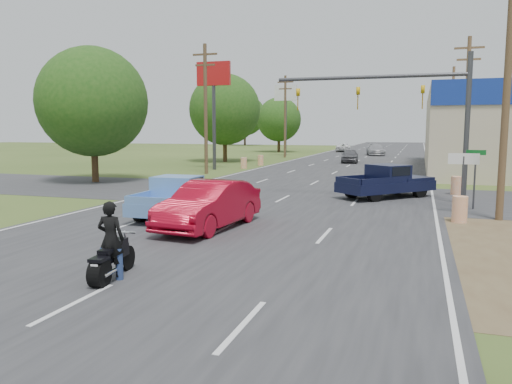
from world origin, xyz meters
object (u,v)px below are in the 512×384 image
(motorcycle, at_px, (111,261))
(distant_car_white, at_px, (343,148))
(red_convertible, at_px, (209,205))
(blue_pickup, at_px, (178,196))
(rider, at_px, (111,243))
(distant_car_grey, at_px, (350,156))
(distant_car_silver, at_px, (376,149))
(navy_pickup, at_px, (388,181))

(motorcycle, xyz_separation_m, distant_car_white, (-4.65, 68.31, 0.19))
(motorcycle, bearing_deg, red_convertible, 85.79)
(red_convertible, xyz_separation_m, blue_pickup, (-2.24, 1.97, -0.01))
(rider, height_order, blue_pickup, rider)
(distant_car_grey, xyz_separation_m, distant_car_white, (-4.38, 25.30, -0.08))
(red_convertible, height_order, distant_car_grey, red_convertible)
(rider, relative_size, distant_car_grey, 0.42)
(blue_pickup, xyz_separation_m, distant_car_silver, (3.52, 50.86, -0.04))
(rider, height_order, navy_pickup, rider)
(red_convertible, height_order, distant_car_white, red_convertible)
(motorcycle, relative_size, rider, 1.14)
(motorcycle, xyz_separation_m, distant_car_silver, (1.02, 59.16, 0.33))
(motorcycle, distance_m, navy_pickup, 17.40)
(distant_car_silver, bearing_deg, rider, -100.98)
(motorcycle, distance_m, rider, 0.43)
(blue_pickup, bearing_deg, distant_car_grey, 85.20)
(red_convertible, bearing_deg, motorcycle, -81.85)
(red_convertible, height_order, distant_car_silver, red_convertible)
(distant_car_silver, distance_m, distant_car_white, 10.77)
(rider, height_order, distant_car_silver, rider)
(blue_pickup, height_order, distant_car_grey, blue_pickup)
(rider, xyz_separation_m, blue_pickup, (-2.50, 8.25, -0.06))
(distant_car_grey, relative_size, distant_car_silver, 0.79)
(navy_pickup, xyz_separation_m, distant_car_grey, (-5.48, 26.42, -0.14))
(motorcycle, relative_size, distant_car_grey, 0.47)
(rider, relative_size, distant_car_white, 0.38)
(red_convertible, relative_size, blue_pickup, 1.03)
(red_convertible, xyz_separation_m, navy_pickup, (5.48, 10.26, 0.03))
(distant_car_silver, bearing_deg, motorcycle, -100.97)
(motorcycle, bearing_deg, rider, 90.00)
(red_convertible, bearing_deg, blue_pickup, 144.54)
(blue_pickup, bearing_deg, rider, -74.26)
(navy_pickup, xyz_separation_m, distant_car_white, (-9.87, 51.72, -0.22))
(navy_pickup, bearing_deg, red_convertible, -75.98)
(distant_car_silver, bearing_deg, distant_car_grey, -104.52)
(red_convertible, bearing_deg, distant_car_silver, 94.39)
(motorcycle, relative_size, distant_car_silver, 0.37)
(red_convertible, distance_m, motorcycle, 6.35)
(distant_car_grey, bearing_deg, navy_pickup, -84.14)
(blue_pickup, relative_size, navy_pickup, 0.96)
(motorcycle, bearing_deg, blue_pickup, 100.22)
(distant_car_grey, bearing_deg, rider, -95.52)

